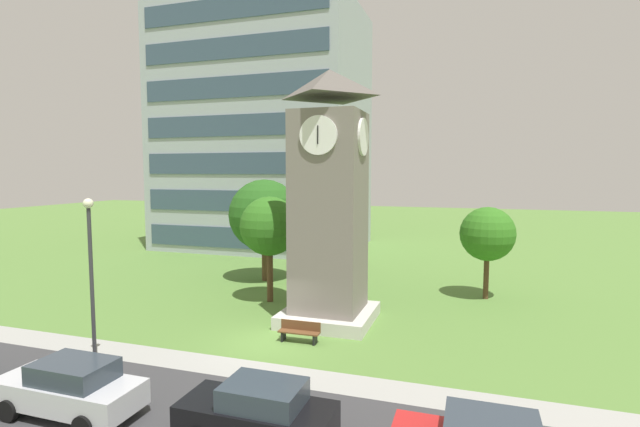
{
  "coord_description": "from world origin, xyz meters",
  "views": [
    {
      "loc": [
        8.13,
        -17.94,
        7.31
      ],
      "look_at": [
        0.79,
        4.47,
        5.19
      ],
      "focal_mm": 26.29,
      "sensor_mm": 36.0,
      "label": 1
    }
  ],
  "objects_px": {
    "clock_tower": "(329,210)",
    "parked_car_black": "(258,412)",
    "street_lamp": "(91,266)",
    "parked_car_silver": "(70,387)",
    "tree_near_tower": "(270,227)",
    "tree_by_building": "(488,234)",
    "park_bench": "(300,331)",
    "tree_streetside": "(265,215)"
  },
  "relations": [
    {
      "from": "tree_by_building",
      "to": "parked_car_black",
      "type": "relative_size",
      "value": 1.26
    },
    {
      "from": "parked_car_black",
      "to": "parked_car_silver",
      "type": "bearing_deg",
      "value": -175.81
    },
    {
      "from": "park_bench",
      "to": "tree_by_building",
      "type": "distance_m",
      "value": 12.93
    },
    {
      "from": "parked_car_silver",
      "to": "street_lamp",
      "type": "bearing_deg",
      "value": 122.64
    },
    {
      "from": "clock_tower",
      "to": "parked_car_silver",
      "type": "bearing_deg",
      "value": -113.63
    },
    {
      "from": "park_bench",
      "to": "parked_car_silver",
      "type": "bearing_deg",
      "value": -119.29
    },
    {
      "from": "clock_tower",
      "to": "street_lamp",
      "type": "distance_m",
      "value": 10.53
    },
    {
      "from": "parked_car_silver",
      "to": "parked_car_black",
      "type": "bearing_deg",
      "value": 4.19
    },
    {
      "from": "street_lamp",
      "to": "tree_by_building",
      "type": "xyz_separation_m",
      "value": [
        14.02,
        14.75,
        -0.15
      ]
    },
    {
      "from": "parked_car_silver",
      "to": "tree_near_tower",
      "type": "bearing_deg",
      "value": 87.49
    },
    {
      "from": "tree_by_building",
      "to": "tree_streetside",
      "type": "bearing_deg",
      "value": 179.16
    },
    {
      "from": "park_bench",
      "to": "parked_car_silver",
      "type": "distance_m",
      "value": 8.99
    },
    {
      "from": "clock_tower",
      "to": "park_bench",
      "type": "xyz_separation_m",
      "value": [
        -0.38,
        -3.08,
        -5.0
      ]
    },
    {
      "from": "street_lamp",
      "to": "parked_car_silver",
      "type": "height_order",
      "value": "street_lamp"
    },
    {
      "from": "clock_tower",
      "to": "parked_car_black",
      "type": "xyz_separation_m",
      "value": [
        1.22,
        -10.48,
        -4.6
      ]
    },
    {
      "from": "tree_streetside",
      "to": "parked_car_silver",
      "type": "height_order",
      "value": "tree_streetside"
    },
    {
      "from": "park_bench",
      "to": "parked_car_black",
      "type": "bearing_deg",
      "value": -77.81
    },
    {
      "from": "street_lamp",
      "to": "park_bench",
      "type": "bearing_deg",
      "value": 38.45
    },
    {
      "from": "street_lamp",
      "to": "parked_car_silver",
      "type": "distance_m",
      "value": 4.57
    },
    {
      "from": "park_bench",
      "to": "parked_car_black",
      "type": "height_order",
      "value": "parked_car_black"
    },
    {
      "from": "park_bench",
      "to": "street_lamp",
      "type": "xyz_separation_m",
      "value": [
        -6.24,
        -4.95,
        3.44
      ]
    },
    {
      "from": "parked_car_silver",
      "to": "park_bench",
      "type": "bearing_deg",
      "value": 60.71
    },
    {
      "from": "tree_streetside",
      "to": "parked_car_silver",
      "type": "xyz_separation_m",
      "value": [
        1.84,
        -17.84,
        -3.56
      ]
    },
    {
      "from": "parked_car_silver",
      "to": "parked_car_black",
      "type": "relative_size",
      "value": 1.07
    },
    {
      "from": "tree_near_tower",
      "to": "tree_by_building",
      "type": "distance_m",
      "value": 12.4
    },
    {
      "from": "clock_tower",
      "to": "tree_by_building",
      "type": "height_order",
      "value": "clock_tower"
    },
    {
      "from": "park_bench",
      "to": "tree_by_building",
      "type": "bearing_deg",
      "value": 51.56
    },
    {
      "from": "park_bench",
      "to": "tree_near_tower",
      "type": "xyz_separation_m",
      "value": [
        -3.81,
        5.42,
        3.79
      ]
    },
    {
      "from": "street_lamp",
      "to": "tree_by_building",
      "type": "distance_m",
      "value": 20.35
    },
    {
      "from": "street_lamp",
      "to": "parked_car_silver",
      "type": "relative_size",
      "value": 1.41
    },
    {
      "from": "tree_near_tower",
      "to": "tree_by_building",
      "type": "relative_size",
      "value": 1.12
    },
    {
      "from": "parked_car_silver",
      "to": "parked_car_black",
      "type": "height_order",
      "value": "same"
    },
    {
      "from": "street_lamp",
      "to": "tree_streetside",
      "type": "height_order",
      "value": "tree_streetside"
    },
    {
      "from": "clock_tower",
      "to": "street_lamp",
      "type": "height_order",
      "value": "clock_tower"
    },
    {
      "from": "tree_near_tower",
      "to": "parked_car_black",
      "type": "distance_m",
      "value": 14.32
    },
    {
      "from": "park_bench",
      "to": "parked_car_black",
      "type": "xyz_separation_m",
      "value": [
        1.6,
        -7.39,
        0.4
      ]
    },
    {
      "from": "clock_tower",
      "to": "tree_near_tower",
      "type": "height_order",
      "value": "clock_tower"
    },
    {
      "from": "clock_tower",
      "to": "tree_by_building",
      "type": "distance_m",
      "value": 10.13
    },
    {
      "from": "clock_tower",
      "to": "tree_streetside",
      "type": "xyz_separation_m",
      "value": [
        -6.62,
        6.92,
        -1.04
      ]
    },
    {
      "from": "clock_tower",
      "to": "tree_streetside",
      "type": "height_order",
      "value": "clock_tower"
    },
    {
      "from": "street_lamp",
      "to": "tree_by_building",
      "type": "height_order",
      "value": "street_lamp"
    },
    {
      "from": "tree_near_tower",
      "to": "parked_car_silver",
      "type": "distance_m",
      "value": 13.7
    }
  ]
}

